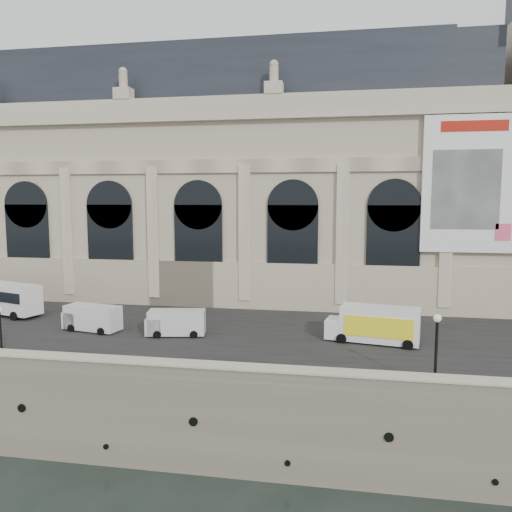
{
  "coord_description": "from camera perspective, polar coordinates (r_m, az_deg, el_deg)",
  "views": [
    {
      "loc": [
        11.09,
        -29.01,
        17.57
      ],
      "look_at": [
        2.16,
        22.0,
        11.68
      ],
      "focal_mm": 35.0,
      "sensor_mm": 36.0,
      "label": 1
    }
  ],
  "objects": [
    {
      "name": "lamp_left",
      "position": [
        40.21,
        -27.15,
        -8.01
      ],
      "size": [
        0.41,
        0.41,
        4.01
      ],
      "color": "black",
      "rests_on": "quay"
    },
    {
      "name": "lamp_right",
      "position": [
        32.63,
        19.88,
        -10.33
      ],
      "size": [
        0.48,
        0.48,
        4.71
      ],
      "color": "black",
      "rests_on": "quay"
    },
    {
      "name": "street",
      "position": [
        45.89,
        -4.43,
        -8.09
      ],
      "size": [
        160.0,
        24.0,
        0.06
      ],
      "primitive_type": "cube",
      "color": "#2D2D2D",
      "rests_on": "quay"
    },
    {
      "name": "parapet",
      "position": [
        33.46,
        -10.27,
        -12.72
      ],
      "size": [
        160.0,
        1.4,
        1.21
      ],
      "color": "gray",
      "rests_on": "quay"
    },
    {
      "name": "van_c",
      "position": [
        43.34,
        -9.44,
        -7.54
      ],
      "size": [
        5.21,
        2.75,
        2.2
      ],
      "color": "silver",
      "rests_on": "quay"
    },
    {
      "name": "box_truck",
      "position": [
        41.76,
        13.38,
        -7.65
      ],
      "size": [
        7.67,
        3.64,
        2.97
      ],
      "color": "white",
      "rests_on": "quay"
    },
    {
      "name": "quay",
      "position": [
        66.58,
        0.09,
        -6.15
      ],
      "size": [
        160.0,
        70.0,
        6.0
      ],
      "primitive_type": "cube",
      "color": "gray",
      "rests_on": "ground"
    },
    {
      "name": "van_b",
      "position": [
        46.7,
        -18.45,
        -6.72
      ],
      "size": [
        5.4,
        2.87,
        2.28
      ],
      "color": "silver",
      "rests_on": "quay"
    },
    {
      "name": "ground",
      "position": [
        35.68,
        -10.4,
        -23.12
      ],
      "size": [
        260.0,
        260.0,
        0.0
      ],
      "primitive_type": "plane",
      "color": "black",
      "rests_on": "ground"
    },
    {
      "name": "museum",
      "position": [
        62.29,
        -6.05,
        8.44
      ],
      "size": [
        69.0,
        18.7,
        29.1
      ],
      "color": "tan",
      "rests_on": "quay"
    }
  ]
}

